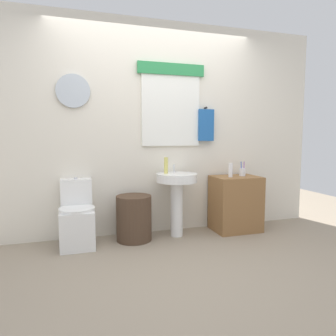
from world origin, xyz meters
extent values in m
plane|color=gray|center=(0.00, 0.00, 0.00)|extent=(8.00, 8.00, 0.00)
cube|color=silver|center=(0.00, 1.15, 1.30)|extent=(4.40, 0.10, 2.60)
cube|color=white|center=(0.21, 1.08, 1.52)|extent=(0.74, 0.03, 0.87)
cube|color=#2D894C|center=(0.21, 1.07, 2.02)|extent=(0.84, 0.04, 0.14)
cylinder|color=silver|center=(-0.95, 1.08, 1.71)|extent=(0.38, 0.03, 0.38)
cylinder|color=black|center=(0.66, 1.07, 1.57)|extent=(0.02, 0.06, 0.02)
cube|color=#235BA3|center=(0.66, 1.05, 1.35)|extent=(0.20, 0.05, 0.40)
cube|color=white|center=(-0.95, 0.85, 0.20)|extent=(0.36, 0.50, 0.41)
cylinder|color=white|center=(-0.95, 0.79, 0.42)|extent=(0.38, 0.38, 0.03)
cube|color=white|center=(-0.95, 1.02, 0.57)|extent=(0.34, 0.18, 0.31)
cylinder|color=silver|center=(-0.95, 1.02, 0.73)|extent=(0.04, 0.04, 0.02)
cylinder|color=#4C3828|center=(-0.32, 0.85, 0.26)|extent=(0.41, 0.41, 0.52)
cylinder|color=white|center=(0.21, 0.85, 0.33)|extent=(0.15, 0.15, 0.66)
cylinder|color=white|center=(0.21, 0.85, 0.71)|extent=(0.49, 0.49, 0.10)
cylinder|color=silver|center=(0.21, 0.97, 0.81)|extent=(0.03, 0.03, 0.10)
cube|color=olive|center=(1.00, 0.85, 0.35)|extent=(0.58, 0.44, 0.70)
cylinder|color=#DBD166|center=(0.09, 0.90, 0.86)|extent=(0.05, 0.05, 0.19)
cylinder|color=white|center=(0.90, 0.81, 0.79)|extent=(0.05, 0.05, 0.18)
cylinder|color=silver|center=(1.10, 0.87, 0.75)|extent=(0.08, 0.08, 0.10)
cylinder|color=purple|center=(1.12, 0.86, 0.79)|extent=(0.01, 0.02, 0.18)
cylinder|color=blue|center=(1.08, 0.87, 0.79)|extent=(0.01, 0.02, 0.18)
camera|label=1|loc=(-0.95, -2.59, 1.21)|focal=32.78mm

